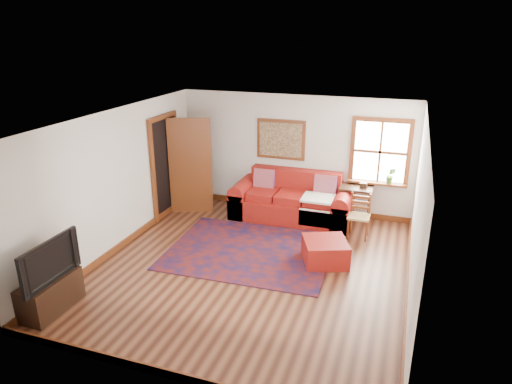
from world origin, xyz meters
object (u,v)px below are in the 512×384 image
at_px(red_leather_sofa, 292,203).
at_px(media_cabinet, 51,294).
at_px(red_ottoman, 325,251).
at_px(ladder_back_chair, 359,214).
at_px(side_table, 356,193).

bearing_deg(red_leather_sofa, media_cabinet, -118.76).
relative_size(red_ottoman, ladder_back_chair, 0.84).
xyz_separation_m(red_leather_sofa, media_cabinet, (-2.38, -4.34, -0.07)).
height_order(side_table, ladder_back_chair, ladder_back_chair).
height_order(red_leather_sofa, ladder_back_chair, red_leather_sofa).
bearing_deg(red_ottoman, red_leather_sofa, 98.77).
bearing_deg(side_table, ladder_back_chair, -76.31).
xyz_separation_m(side_table, media_cabinet, (-3.66, -4.49, -0.40)).
distance_m(red_ottoman, media_cabinet, 4.30).
distance_m(red_ottoman, side_table, 1.93).
xyz_separation_m(red_leather_sofa, ladder_back_chair, (1.43, -0.48, 0.13)).
height_order(red_leather_sofa, red_ottoman, red_leather_sofa).
height_order(red_ottoman, side_table, side_table).
xyz_separation_m(ladder_back_chair, media_cabinet, (-3.81, -3.86, -0.21)).
height_order(red_leather_sofa, media_cabinet, red_leather_sofa).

